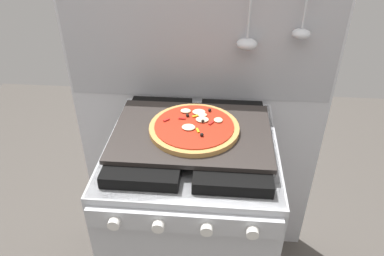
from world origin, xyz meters
The scene contains 4 objects.
kitchen_backsplash centered at (0.00, 0.33, 0.79)m, with size 1.10×0.09×1.55m.
stove centered at (0.00, 0.00, 0.45)m, with size 0.60×0.64×0.90m.
baking_tray centered at (0.00, 0.00, 0.91)m, with size 0.54×0.38×0.02m, color #2D2826.
pizza_left centered at (0.01, 0.00, 0.93)m, with size 0.31×0.31×0.03m.
Camera 1 is at (0.09, -1.05, 1.63)m, focal length 34.76 mm.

